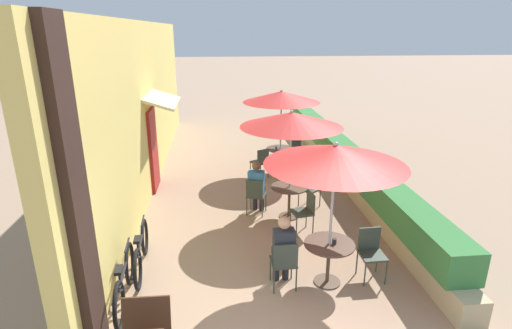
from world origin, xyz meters
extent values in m
cube|color=#E0CC6B|center=(-2.55, 7.01, 2.10)|extent=(0.24, 14.03, 4.20)
cube|color=black|center=(-2.37, 0.60, 2.10)|extent=(0.12, 0.56, 4.20)
cube|color=maroon|center=(-2.39, 6.31, 1.05)|extent=(0.08, 0.96, 2.10)
cube|color=beige|center=(-2.08, 6.31, 2.35)|extent=(0.78, 1.80, 0.30)
cube|color=tan|center=(2.75, 6.91, 0.23)|extent=(0.44, 13.03, 0.45)
cube|color=#387A3D|center=(2.75, 6.91, 0.73)|extent=(0.60, 12.37, 0.56)
cylinder|color=brown|center=(1.01, 1.72, 0.01)|extent=(0.44, 0.44, 0.02)
cylinder|color=brown|center=(1.01, 1.72, 0.37)|extent=(0.06, 0.06, 0.71)
cylinder|color=brown|center=(1.01, 1.72, 0.72)|extent=(0.82, 0.82, 0.02)
cylinder|color=#B7B7BC|center=(1.01, 1.72, 1.17)|extent=(0.04, 0.04, 2.33)
cone|color=red|center=(1.01, 1.72, 2.23)|extent=(2.16, 2.16, 0.31)
sphere|color=#B7B7BC|center=(1.01, 1.72, 2.39)|extent=(0.07, 0.07, 0.07)
cube|color=#384238|center=(0.26, 1.70, 0.45)|extent=(0.41, 0.41, 0.04)
cube|color=#384238|center=(0.27, 1.51, 0.66)|extent=(0.38, 0.04, 0.42)
cylinder|color=#384238|center=(0.44, 1.88, 0.23)|extent=(0.02, 0.02, 0.45)
cylinder|color=#384238|center=(0.08, 1.87, 0.23)|extent=(0.02, 0.02, 0.45)
cylinder|color=#384238|center=(0.45, 1.53, 0.23)|extent=(0.02, 0.02, 0.45)
cylinder|color=#384238|center=(0.09, 1.51, 0.23)|extent=(0.02, 0.02, 0.45)
cylinder|color=#23232D|center=(0.34, 1.88, 0.24)|extent=(0.11, 0.11, 0.47)
cylinder|color=#23232D|center=(0.18, 1.88, 0.24)|extent=(0.11, 0.11, 0.47)
cube|color=#23232D|center=(0.26, 1.79, 0.53)|extent=(0.31, 0.37, 0.12)
cube|color=#282D38|center=(0.26, 1.68, 0.78)|extent=(0.35, 0.23, 0.50)
sphere|color=tan|center=(0.26, 1.70, 1.15)|extent=(0.20, 0.20, 0.20)
cube|color=#384238|center=(1.77, 1.74, 0.45)|extent=(0.41, 0.41, 0.04)
cube|color=#384238|center=(1.76, 1.93, 0.66)|extent=(0.38, 0.04, 0.42)
cylinder|color=#384238|center=(1.59, 1.56, 0.23)|extent=(0.02, 0.02, 0.45)
cylinder|color=#384238|center=(1.95, 1.57, 0.23)|extent=(0.02, 0.02, 0.45)
cylinder|color=#384238|center=(1.58, 1.92, 0.23)|extent=(0.02, 0.02, 0.45)
cylinder|color=#384238|center=(1.94, 1.93, 0.23)|extent=(0.02, 0.02, 0.45)
cylinder|color=#232328|center=(1.09, 1.70, 0.78)|extent=(0.07, 0.07, 0.09)
cylinder|color=brown|center=(0.81, 4.21, 0.01)|extent=(0.44, 0.44, 0.02)
cylinder|color=brown|center=(0.81, 4.21, 0.37)|extent=(0.06, 0.06, 0.71)
cylinder|color=brown|center=(0.81, 4.21, 0.72)|extent=(0.82, 0.82, 0.02)
cylinder|color=#B7B7BC|center=(0.81, 4.21, 1.17)|extent=(0.04, 0.04, 2.33)
cone|color=red|center=(0.81, 4.21, 2.23)|extent=(2.16, 2.16, 0.31)
sphere|color=#B7B7BC|center=(0.81, 4.21, 2.39)|extent=(0.07, 0.07, 0.07)
cube|color=#384238|center=(0.11, 4.47, 0.45)|extent=(0.51, 0.51, 0.04)
cube|color=#384238|center=(0.04, 4.30, 0.66)|extent=(0.37, 0.16, 0.42)
cylinder|color=#384238|center=(0.34, 4.58, 0.23)|extent=(0.02, 0.02, 0.45)
cylinder|color=#384238|center=(0.00, 4.70, 0.23)|extent=(0.02, 0.02, 0.45)
cylinder|color=#384238|center=(0.21, 4.24, 0.23)|extent=(0.02, 0.02, 0.45)
cylinder|color=#384238|center=(-0.12, 4.36, 0.23)|extent=(0.02, 0.02, 0.45)
cylinder|color=#23232D|center=(0.24, 4.61, 0.24)|extent=(0.11, 0.11, 0.47)
cylinder|color=#23232D|center=(0.09, 4.67, 0.24)|extent=(0.11, 0.11, 0.47)
cube|color=#23232D|center=(0.14, 4.55, 0.53)|extent=(0.41, 0.44, 0.12)
cube|color=teal|center=(0.10, 4.45, 0.78)|extent=(0.39, 0.32, 0.50)
sphere|color=brown|center=(0.11, 4.47, 1.15)|extent=(0.20, 0.20, 0.20)
cube|color=#384238|center=(0.94, 3.47, 0.45)|extent=(0.46, 0.46, 0.04)
cube|color=#384238|center=(1.13, 3.51, 0.66)|extent=(0.10, 0.38, 0.42)
cylinder|color=#384238|center=(0.73, 3.62, 0.23)|extent=(0.02, 0.02, 0.45)
cylinder|color=#384238|center=(0.80, 3.27, 0.23)|extent=(0.02, 0.02, 0.45)
cylinder|color=#384238|center=(1.09, 3.68, 0.23)|extent=(0.02, 0.02, 0.45)
cylinder|color=#384238|center=(1.15, 3.33, 0.23)|extent=(0.02, 0.02, 0.45)
cube|color=#384238|center=(1.39, 4.70, 0.45)|extent=(0.56, 0.56, 0.04)
cube|color=#384238|center=(1.27, 4.84, 0.66)|extent=(0.31, 0.27, 0.42)
cylinder|color=#384238|center=(1.37, 4.44, 0.23)|extent=(0.02, 0.02, 0.45)
cylinder|color=#384238|center=(1.64, 4.67, 0.23)|extent=(0.02, 0.02, 0.45)
cylinder|color=#384238|center=(1.13, 4.72, 0.23)|extent=(0.02, 0.02, 0.45)
cylinder|color=#384238|center=(1.41, 4.95, 0.23)|extent=(0.02, 0.02, 0.45)
cylinder|color=brown|center=(1.08, 7.16, 0.01)|extent=(0.44, 0.44, 0.02)
cylinder|color=brown|center=(1.08, 7.16, 0.37)|extent=(0.06, 0.06, 0.71)
cylinder|color=brown|center=(1.08, 7.16, 0.72)|extent=(0.82, 0.82, 0.02)
cylinder|color=#B7B7BC|center=(1.08, 7.16, 1.17)|extent=(0.04, 0.04, 2.33)
cone|color=red|center=(1.08, 7.16, 2.23)|extent=(2.16, 2.16, 0.31)
sphere|color=#B7B7BC|center=(1.08, 7.16, 2.39)|extent=(0.07, 0.07, 0.07)
cube|color=#384238|center=(0.42, 6.79, 0.45)|extent=(0.54, 0.54, 0.04)
cube|color=#384238|center=(0.51, 6.63, 0.66)|extent=(0.35, 0.21, 0.42)
cylinder|color=#384238|center=(0.49, 7.04, 0.23)|extent=(0.02, 0.02, 0.45)
cylinder|color=#384238|center=(0.18, 6.86, 0.23)|extent=(0.02, 0.02, 0.45)
cylinder|color=#384238|center=(0.67, 6.72, 0.23)|extent=(0.02, 0.02, 0.45)
cylinder|color=#384238|center=(0.35, 6.55, 0.23)|extent=(0.02, 0.02, 0.45)
cube|color=#384238|center=(1.73, 7.53, 0.45)|extent=(0.54, 0.54, 0.04)
cube|color=#384238|center=(1.64, 7.69, 0.66)|extent=(0.35, 0.21, 0.42)
cylinder|color=#384238|center=(1.66, 7.28, 0.23)|extent=(0.02, 0.02, 0.45)
cylinder|color=#384238|center=(1.97, 7.46, 0.23)|extent=(0.02, 0.02, 0.45)
cylinder|color=#384238|center=(1.48, 7.60, 0.23)|extent=(0.02, 0.02, 0.45)
cylinder|color=#384238|center=(1.80, 7.77, 0.23)|extent=(0.02, 0.02, 0.45)
cylinder|color=teal|center=(0.94, 7.06, 0.78)|extent=(0.07, 0.07, 0.09)
torus|color=black|center=(-2.23, 2.06, 0.35)|extent=(0.10, 0.71, 0.70)
torus|color=black|center=(-2.17, 0.98, 0.35)|extent=(0.10, 0.71, 0.70)
cylinder|color=black|center=(-2.20, 1.52, 0.55)|extent=(0.09, 0.84, 0.04)
cylinder|color=black|center=(-2.19, 1.33, 0.37)|extent=(0.08, 0.62, 0.41)
cylinder|color=black|center=(-2.18, 1.22, 0.65)|extent=(0.04, 0.04, 0.25)
cube|color=black|center=(-2.18, 1.22, 0.77)|extent=(0.11, 0.23, 0.05)
cylinder|color=black|center=(-2.23, 2.01, 0.72)|extent=(0.06, 0.46, 0.03)
torus|color=black|center=(-2.14, 2.96, 0.34)|extent=(0.10, 0.68, 0.68)
torus|color=black|center=(-2.08, 1.89, 0.34)|extent=(0.10, 0.68, 0.68)
cylinder|color=black|center=(-2.11, 2.42, 0.53)|extent=(0.09, 0.84, 0.04)
cylinder|color=black|center=(-2.10, 2.24, 0.36)|extent=(0.08, 0.62, 0.41)
cylinder|color=black|center=(-2.09, 2.13, 0.63)|extent=(0.04, 0.04, 0.24)
cube|color=black|center=(-2.09, 2.13, 0.75)|extent=(0.11, 0.23, 0.05)
cylinder|color=black|center=(-2.14, 2.92, 0.70)|extent=(0.06, 0.46, 0.03)
cube|color=black|center=(-1.67, 0.35, 0.46)|extent=(0.49, 0.16, 0.67)
camera|label=1|loc=(-0.73, -3.81, 4.00)|focal=28.00mm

